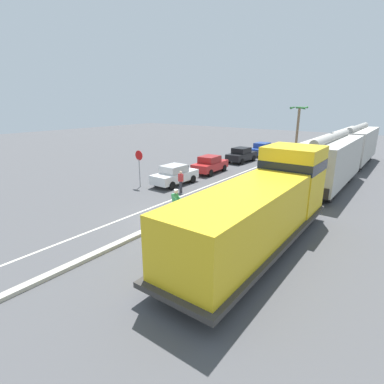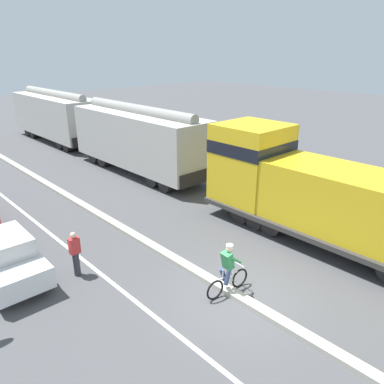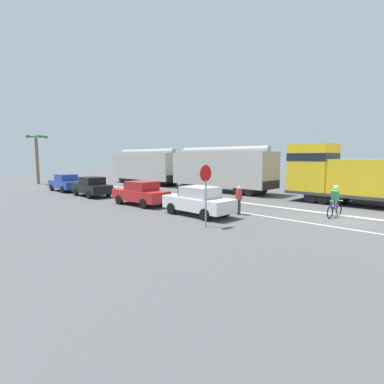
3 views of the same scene
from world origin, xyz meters
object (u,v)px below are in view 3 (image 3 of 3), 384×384
object	(u,v)px
hopper_car_lead	(222,170)
parked_car_black	(92,187)
locomotive	(366,179)
cyclist	(335,202)
parked_car_red	(141,193)
parked_car_blue	(66,183)
parked_car_white	(198,201)
palm_tree_near	(37,148)
stop_sign	(206,184)
hopper_car_middle	(146,167)
pedestrian_by_cars	(239,200)

from	to	relation	value
hopper_car_lead	parked_car_black	world-z (taller)	hopper_car_lead
locomotive	cyclist	size ratio (longest dim) A/B	6.77
parked_car_red	parked_car_blue	xyz separation A→B (m)	(-0.03, 11.94, 0.00)
hopper_car_lead	parked_car_white	bearing A→B (deg)	-147.53
parked_car_black	palm_tree_near	xyz separation A→B (m)	(1.09, 15.44, 3.47)
parked_car_red	parked_car_black	xyz separation A→B (m)	(-0.13, 6.61, 0.00)
stop_sign	locomotive	bearing A→B (deg)	-16.89
parked_car_blue	parked_car_white	bearing A→B (deg)	-89.70
hopper_car_lead	parked_car_white	distance (m)	12.03
parked_car_red	hopper_car_middle	bearing A→B (deg)	51.46
hopper_car_lead	parked_car_red	size ratio (longest dim) A/B	2.48
palm_tree_near	stop_sign	bearing A→B (deg)	-95.22
pedestrian_by_cars	hopper_car_lead	bearing A→B (deg)	43.50
hopper_car_middle	parked_car_white	size ratio (longest dim) A/B	2.50
hopper_car_lead	palm_tree_near	bearing A→B (deg)	113.74
cyclist	stop_sign	xyz separation A→B (m)	(-6.54, 3.50, 1.21)
parked_car_red	palm_tree_near	bearing A→B (deg)	87.51
hopper_car_middle	parked_car_blue	world-z (taller)	hopper_car_middle
parked_car_black	stop_sign	bearing A→B (deg)	-96.53
parked_car_white	parked_car_blue	world-z (taller)	same
locomotive	parked_car_blue	world-z (taller)	locomotive
hopper_car_middle	stop_sign	size ratio (longest dim) A/B	3.68
locomotive	parked_car_white	world-z (taller)	locomotive
stop_sign	parked_car_black	bearing A→B (deg)	83.47
stop_sign	hopper_car_lead	bearing A→B (deg)	35.73
locomotive	palm_tree_near	distance (m)	34.41
locomotive	hopper_car_lead	distance (m)	12.16
hopper_car_lead	cyclist	xyz separation A→B (m)	(-5.34, -12.05, -1.26)
parked_car_red	pedestrian_by_cars	world-z (taller)	same
parked_car_red	parked_car_blue	distance (m)	11.94
parked_car_blue	pedestrian_by_cars	bearing A→B (deg)	-84.25
hopper_car_lead	cyclist	distance (m)	13.24
hopper_car_middle	stop_sign	distance (m)	23.39
hopper_car_middle	parked_car_white	world-z (taller)	hopper_car_middle
hopper_car_middle	parked_car_white	distance (m)	20.70
pedestrian_by_cars	parked_car_black	bearing A→B (deg)	98.43
hopper_car_middle	parked_car_black	xyz separation A→B (m)	(-10.28, -6.13, -1.26)
hopper_car_lead	parked_car_black	xyz separation A→B (m)	(-10.28, 5.47, -1.26)
hopper_car_lead	hopper_car_middle	xyz separation A→B (m)	(0.00, 11.60, 0.00)
hopper_car_lead	pedestrian_by_cars	world-z (taller)	hopper_car_lead
parked_car_red	cyclist	bearing A→B (deg)	-66.18
stop_sign	pedestrian_by_cars	size ratio (longest dim) A/B	1.78
locomotive	pedestrian_by_cars	size ratio (longest dim) A/B	7.17
cyclist	pedestrian_by_cars	xyz separation A→B (m)	(-2.96, 4.17, 0.03)
hopper_car_middle	cyclist	world-z (taller)	hopper_car_middle
hopper_car_lead	parked_car_blue	size ratio (longest dim) A/B	2.52
parked_car_blue	cyclist	xyz separation A→B (m)	(4.84, -22.84, 0.00)
parked_car_black	palm_tree_near	bearing A→B (deg)	85.98
hopper_car_lead	parked_car_white	world-z (taller)	hopper_car_lead
parked_car_red	stop_sign	world-z (taller)	stop_sign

